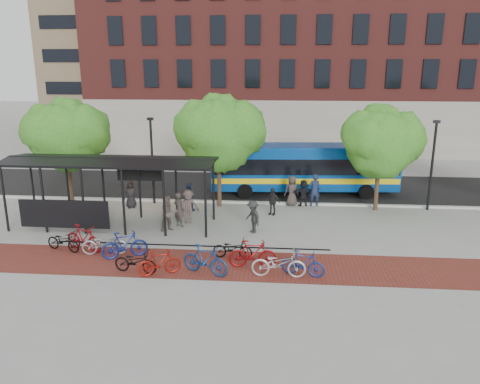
# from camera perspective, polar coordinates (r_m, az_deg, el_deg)

# --- Properties ---
(ground) EXTENTS (160.00, 160.00, 0.00)m
(ground) POSITION_cam_1_polar(r_m,az_deg,el_deg) (24.26, 3.57, -4.18)
(ground) COLOR #9E9E99
(ground) RESTS_ON ground
(asphalt_street) EXTENTS (160.00, 8.00, 0.01)m
(asphalt_street) POSITION_cam_1_polar(r_m,az_deg,el_deg) (31.91, 3.92, 0.62)
(asphalt_street) COLOR black
(asphalt_street) RESTS_ON ground
(curb) EXTENTS (160.00, 0.25, 0.12)m
(curb) POSITION_cam_1_polar(r_m,az_deg,el_deg) (28.04, 3.77, -1.34)
(curb) COLOR #B7B7B2
(curb) RESTS_ON ground
(brick_strip) EXTENTS (24.00, 3.00, 0.01)m
(brick_strip) POSITION_cam_1_polar(r_m,az_deg,el_deg) (19.76, -2.67, -8.83)
(brick_strip) COLOR maroon
(brick_strip) RESTS_ON ground
(bike_rack_rail) EXTENTS (12.00, 0.05, 0.95)m
(bike_rack_rail) POSITION_cam_1_polar(r_m,az_deg,el_deg) (20.77, -5.93, -7.67)
(bike_rack_rail) COLOR black
(bike_rack_rail) RESTS_ON ground
(building_brick) EXTENTS (55.00, 14.00, 20.00)m
(building_brick) POSITION_cam_1_polar(r_m,az_deg,el_deg) (49.84, 16.64, 16.91)
(building_brick) COLOR maroon
(building_brick) RESTS_ON ground
(building_tower) EXTENTS (22.00, 22.00, 30.00)m
(building_tower) POSITION_cam_1_polar(r_m,az_deg,el_deg) (65.35, -10.47, 21.15)
(building_tower) COLOR #7A664C
(building_tower) RESTS_ON ground
(bus_shelter) EXTENTS (10.60, 3.07, 3.60)m
(bus_shelter) POSITION_cam_1_polar(r_m,az_deg,el_deg) (24.50, -15.74, 2.76)
(bus_shelter) COLOR black
(bus_shelter) RESTS_ON ground
(tree_a) EXTENTS (4.90, 4.00, 6.18)m
(tree_a) POSITION_cam_1_polar(r_m,az_deg,el_deg) (29.23, -20.32, 6.82)
(tree_a) COLOR #382619
(tree_a) RESTS_ON ground
(tree_b) EXTENTS (5.15, 4.20, 6.47)m
(tree_b) POSITION_cam_1_polar(r_m,az_deg,el_deg) (26.68, -2.40, 7.50)
(tree_b) COLOR #382619
(tree_b) RESTS_ON ground
(tree_c) EXTENTS (4.66, 3.80, 5.92)m
(tree_c) POSITION_cam_1_polar(r_m,az_deg,el_deg) (27.13, 16.93, 6.12)
(tree_c) COLOR #382619
(tree_c) RESTS_ON ground
(lamp_post_left) EXTENTS (0.35, 0.20, 5.12)m
(lamp_post_left) POSITION_cam_1_polar(r_m,az_deg,el_deg) (28.00, -10.66, 4.07)
(lamp_post_left) COLOR black
(lamp_post_left) RESTS_ON ground
(lamp_post_right) EXTENTS (0.35, 0.20, 5.12)m
(lamp_post_right) POSITION_cam_1_polar(r_m,az_deg,el_deg) (28.33, 22.40, 3.30)
(lamp_post_right) COLOR black
(lamp_post_right) RESTS_ON ground
(bus) EXTENTS (11.87, 3.45, 3.16)m
(bus) POSITION_cam_1_polar(r_m,az_deg,el_deg) (30.10, 7.78, 3.16)
(bus) COLOR navy
(bus) RESTS_ON ground
(bike_0) EXTENTS (1.86, 1.13, 0.92)m
(bike_0) POSITION_cam_1_polar(r_m,az_deg,el_deg) (22.40, -20.76, -5.62)
(bike_0) COLOR black
(bike_0) RESTS_ON ground
(bike_1) EXTENTS (2.08, 1.28, 1.21)m
(bike_1) POSITION_cam_1_polar(r_m,az_deg,el_deg) (22.04, -18.51, -5.35)
(bike_1) COLOR maroon
(bike_1) RESTS_ON ground
(bike_2) EXTENTS (2.05, 0.96, 1.04)m
(bike_2) POSITION_cam_1_polar(r_m,az_deg,el_deg) (21.40, -16.21, -6.02)
(bike_2) COLOR gray
(bike_2) RESTS_ON ground
(bike_3) EXTENTS (2.03, 1.31, 1.19)m
(bike_3) POSITION_cam_1_polar(r_m,az_deg,el_deg) (20.79, -13.91, -6.28)
(bike_3) COLOR navy
(bike_3) RESTS_ON ground
(bike_4) EXTENTS (1.88, 0.90, 0.95)m
(bike_4) POSITION_cam_1_polar(r_m,az_deg,el_deg) (19.31, -12.62, -8.28)
(bike_4) COLOR black
(bike_4) RESTS_ON ground
(bike_5) EXTENTS (1.77, 1.14, 1.04)m
(bike_5) POSITION_cam_1_polar(r_m,az_deg,el_deg) (18.93, -9.82, -8.48)
(bike_5) COLOR maroon
(bike_5) RESTS_ON ground
(bike_7) EXTENTS (2.08, 1.28, 1.21)m
(bike_7) POSITION_cam_1_polar(r_m,az_deg,el_deg) (18.72, -4.25, -8.26)
(bike_7) COLOR navy
(bike_7) RESTS_ON ground
(bike_8) EXTENTS (1.76, 0.74, 0.90)m
(bike_8) POSITION_cam_1_polar(r_m,az_deg,el_deg) (20.19, -0.92, -6.89)
(bike_8) COLOR black
(bike_8) RESTS_ON ground
(bike_9) EXTENTS (2.00, 0.68, 1.19)m
(bike_9) POSITION_cam_1_polar(r_m,az_deg,el_deg) (19.28, 1.55, -7.54)
(bike_9) COLOR maroon
(bike_9) RESTS_ON ground
(bike_10) EXTENTS (2.15, 0.78, 1.12)m
(bike_10) POSITION_cam_1_polar(r_m,az_deg,el_deg) (18.53, 4.74, -8.67)
(bike_10) COLOR #B2B1B4
(bike_10) RESTS_ON ground
(bike_11) EXTENTS (1.80, 0.93, 1.04)m
(bike_11) POSITION_cam_1_polar(r_m,az_deg,el_deg) (18.73, 7.69, -8.64)
(bike_11) COLOR navy
(bike_11) RESTS_ON ground
(pedestrian_0) EXTENTS (0.93, 0.76, 1.63)m
(pedestrian_0) POSITION_cam_1_polar(r_m,az_deg,el_deg) (27.80, -13.18, -0.25)
(pedestrian_0) COLOR black
(pedestrian_0) RESTS_ON ground
(pedestrian_1) EXTENTS (0.80, 0.73, 1.83)m
(pedestrian_1) POSITION_cam_1_polar(r_m,az_deg,el_deg) (24.12, -7.43, -2.11)
(pedestrian_1) COLOR #362F2B
(pedestrian_1) RESTS_ON ground
(pedestrian_2) EXTENTS (0.82, 0.66, 1.61)m
(pedestrian_2) POSITION_cam_1_polar(r_m,az_deg,el_deg) (26.72, -6.31, -0.58)
(pedestrian_2) COLOR #202B4B
(pedestrian_2) RESTS_ON ground
(pedestrian_3) EXTENTS (1.27, 0.87, 1.82)m
(pedestrian_3) POSITION_cam_1_polar(r_m,az_deg,el_deg) (24.56, -6.34, -1.77)
(pedestrian_3) COLOR #52423D
(pedestrian_3) RESTS_ON ground
(pedestrian_4) EXTENTS (0.97, 0.71, 1.53)m
(pedestrian_4) POSITION_cam_1_polar(r_m,az_deg,el_deg) (25.89, 3.95, -1.14)
(pedestrian_4) COLOR black
(pedestrian_4) RESTS_ON ground
(pedestrian_5) EXTENTS (1.52, 0.95, 1.57)m
(pedestrian_5) POSITION_cam_1_polar(r_m,az_deg,el_deg) (27.69, 7.73, -0.11)
(pedestrian_5) COLOR black
(pedestrian_5) RESTS_ON ground
(pedestrian_6) EXTENTS (1.01, 0.82, 1.80)m
(pedestrian_6) POSITION_cam_1_polar(r_m,az_deg,el_deg) (27.63, 6.34, 0.15)
(pedestrian_6) COLOR #39312E
(pedestrian_6) RESTS_ON ground
(pedestrian_7) EXTENTS (0.78, 0.59, 1.93)m
(pedestrian_7) POSITION_cam_1_polar(r_m,az_deg,el_deg) (27.68, 9.05, 0.22)
(pedestrian_7) COLOR #1B2440
(pedestrian_7) RESTS_ON ground
(pedestrian_8) EXTENTS (1.13, 1.08, 1.83)m
(pedestrian_8) POSITION_cam_1_polar(r_m,az_deg,el_deg) (23.54, -8.69, -2.59)
(pedestrian_8) COLOR brown
(pedestrian_8) RESTS_ON ground
(pedestrian_9) EXTENTS (1.11, 1.22, 1.64)m
(pedestrian_9) POSITION_cam_1_polar(r_m,az_deg,el_deg) (23.07, 1.57, -3.04)
(pedestrian_9) COLOR #262626
(pedestrian_9) RESTS_ON ground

